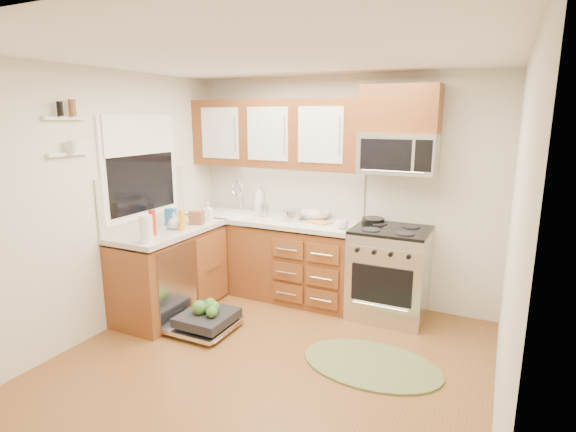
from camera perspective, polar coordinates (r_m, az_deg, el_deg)
The scene contains 38 objects.
floor at distance 4.01m, azimuth -2.73°, elevation -18.44°, with size 3.50×3.50×0.00m, color brown.
ceiling at distance 3.47m, azimuth -3.18°, elevation 19.74°, with size 3.50×3.50×0.00m, color white.
wall_back at distance 5.11m, azimuth 6.54°, elevation 3.29°, with size 3.50×0.04×2.50m, color beige.
wall_front at distance 2.24m, azimuth -25.33°, elevation -10.06°, with size 3.50×0.04×2.50m, color beige.
wall_left at distance 4.62m, azimuth -22.35°, elevation 1.44°, with size 0.04×3.50×2.50m, color beige.
wall_right at distance 3.12m, azimuth 26.59°, elevation -3.93°, with size 0.04×3.50×2.50m, color beige.
base_cabinet_back at distance 5.32m, azimuth -2.19°, elevation -5.42°, with size 2.05×0.60×0.85m, color #623016.
base_cabinet_left at distance 4.99m, azimuth -14.73°, elevation -7.08°, with size 0.60×1.25×0.85m, color #623016.
countertop_back at distance 5.18m, azimuth -2.29°, elevation -0.45°, with size 2.07×0.64×0.05m, color #BCB6AC.
countertop_left at distance 4.85m, azimuth -14.95°, elevation -1.80°, with size 0.64×1.27×0.05m, color #BCB6AC.
backsplash_back at distance 5.38m, azimuth -0.84°, elevation 3.40°, with size 2.05×0.02×0.57m, color #B0AD9E.
backsplash_left at distance 4.98m, azimuth -17.73°, elevation 2.05°, with size 0.02×1.25×0.57m, color #B0AD9E.
upper_cabinets at distance 5.17m, azimuth -1.67°, elevation 10.44°, with size 2.05×0.35×0.75m, color #623016, non-canonical shape.
cabinet_over_mw at distance 4.69m, azimuth 14.14°, elevation 13.04°, with size 0.76×0.35×0.47m, color #623016.
range at distance 4.82m, azimuth 12.72°, elevation -7.04°, with size 0.76×0.64×0.95m, color silver, non-canonical shape.
microwave at distance 4.68m, azimuth 13.79°, elevation 7.72°, with size 0.76×0.38×0.40m, color silver, non-canonical shape.
sink at distance 5.45m, azimuth -7.26°, elevation -0.98°, with size 0.62×0.50×0.26m, color white, non-canonical shape.
dishwasher at distance 4.60m, azimuth -10.60°, elevation -12.96°, with size 0.70×0.60×0.20m, color silver, non-canonical shape.
window at distance 4.91m, azimuth -18.20°, elevation 5.91°, with size 0.03×1.05×1.05m, color white, non-canonical shape.
window_blind at distance 4.87m, azimuth -18.25°, elevation 9.75°, with size 0.02×0.96×0.40m, color white.
shelf_upper at distance 4.30m, azimuth -26.47°, elevation 11.07°, with size 0.04×0.40×0.03m, color white.
shelf_lower at distance 4.31m, azimuth -26.08°, elevation 7.10°, with size 0.04×0.40×0.03m, color white.
rug at distance 4.06m, azimuth 10.54°, elevation -18.05°, with size 1.19×0.77×0.02m, color olive, non-canonical shape.
skillet at distance 4.91m, azimuth 10.75°, elevation -0.52°, with size 0.24×0.24×0.05m, color black.
stock_pot at distance 5.00m, azimuth 0.60°, elevation 0.09°, with size 0.21×0.21×0.13m, color silver.
cutting_board at distance 4.92m, azimuth 3.92°, elevation -0.77°, with size 0.26×0.16×0.02m, color #A5774B.
canister at distance 5.20m, azimuth -3.06°, elevation 0.75°, with size 0.10×0.10×0.16m, color silver.
paper_towel_roll at distance 4.32m, azimuth -17.55°, elevation -1.59°, with size 0.12×0.12×0.26m, color white.
mustard_bottle at distance 4.69m, azimuth -13.32°, elevation -0.52°, with size 0.07×0.07×0.21m, color orange.
red_bottle at distance 4.58m, azimuth -16.81°, elevation -0.82°, with size 0.07×0.07×0.25m, color #AF260E.
wooden_box at distance 4.93m, azimuth -11.52°, elevation -0.22°, with size 0.14×0.10×0.14m, color brown.
blue_carton at distance 4.95m, azimuth -14.68°, elevation -0.12°, with size 0.11×0.07×0.18m, color #2360A5.
bowl_a at distance 5.14m, azimuth 2.46°, elevation 0.13°, with size 0.29×0.29×0.07m, color #999999.
bowl_b at distance 5.10m, azimuth 3.64°, elevation 0.12°, with size 0.29×0.29×0.09m, color #999999.
cup at distance 4.68m, azimuth 6.92°, elevation -1.01°, with size 0.13×0.13×0.10m, color #999999.
soap_bottle_a at distance 5.48m, azimuth -3.67°, elevation 2.29°, with size 0.13×0.13×0.33m, color #999999.
soap_bottle_b at distance 5.10m, azimuth -10.12°, elevation 0.57°, with size 0.09×0.09×0.20m, color #999999.
soap_bottle_c at distance 4.78m, azimuth -14.27°, elevation -0.62°, with size 0.13×0.13×0.17m, color #999999.
Camera 1 is at (1.66, -3.01, 2.06)m, focal length 28.00 mm.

